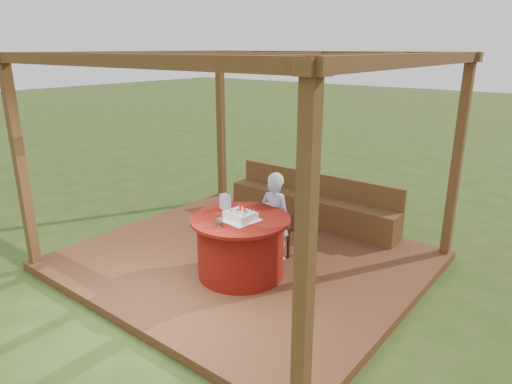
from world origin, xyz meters
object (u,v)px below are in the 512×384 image
Objects in this scene: table at (241,246)px; chair at (297,218)px; birthday_cake at (240,216)px; gift_bag at (225,202)px; elderly_woman at (275,216)px; bench at (311,206)px; drinking_glass at (219,222)px.

table is 1.42× the size of chair.
chair is at bearing 81.81° from table.
gift_bag reaches higher than birthday_cake.
bench is at bearing 102.92° from elderly_woman.
chair is at bearing 76.46° from elderly_woman.
bench is 2.29m from birthday_cake.
gift_bag is (-0.08, -2.01, 0.60)m from bench.
gift_bag is at bearing -128.16° from elderly_woman.
elderly_woman reaches higher than chair.
table is 1.02× the size of elderly_woman.
bench is 28.62× the size of drinking_glass.
elderly_woman reaches higher than drinking_glass.
drinking_glass is at bearing -42.71° from gift_bag.
drinking_glass is at bearing -96.92° from chair.
birthday_cake reaches higher than table.
drinking_glass is (-0.02, -0.37, 0.43)m from table.
gift_bag is 0.60m from drinking_glass.
elderly_woman reaches higher than bench.
birthday_cake reaches higher than chair.
elderly_woman is 11.59× the size of drinking_glass.
elderly_woman is 6.24× the size of gift_bag.
table is at bearing 130.18° from birthday_cake.
gift_bag reaches higher than bench.
elderly_woman reaches higher than birthday_cake.
bench reaches higher than table.
birthday_cake reaches higher than bench.
gift_bag is (-0.51, -0.93, 0.38)m from chair.
elderly_woman is (0.34, -1.48, 0.35)m from bench.
birthday_cake is (0.33, -2.19, 0.56)m from bench.
table is at bearing -6.69° from gift_bag.
bench is 1.19m from chair.
elderly_woman is 0.74m from birthday_cake.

